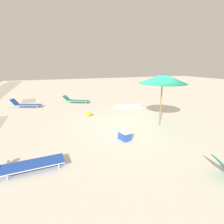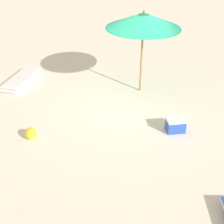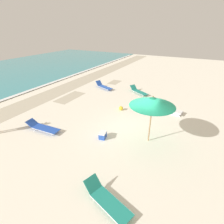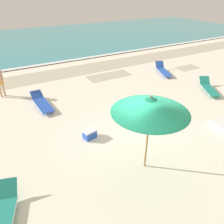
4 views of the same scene
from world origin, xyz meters
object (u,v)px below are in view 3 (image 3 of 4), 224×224
object	(u,v)px
sun_lounger_beside_umbrella	(43,127)
beach_ball	(121,108)
lounger_stack	(169,110)
sun_lounger_near_water_right	(104,86)
cooler_box	(103,135)
beach_umbrella	(153,102)
sun_lounger_under_umbrella	(107,200)
sun_lounger_near_water_left	(139,91)

from	to	relation	value
sun_lounger_beside_umbrella	beach_ball	distance (m)	5.60
lounger_stack	beach_ball	world-z (taller)	beach_ball
lounger_stack	sun_lounger_near_water_right	xyz separation A→B (m)	(2.47, 6.92, 0.10)
lounger_stack	cooler_box	xyz separation A→B (m)	(-5.09, 2.62, 0.07)
cooler_box	lounger_stack	bearing A→B (deg)	-39.44
beach_umbrella	sun_lounger_near_water_right	bearing A→B (deg)	45.11
beach_umbrella	cooler_box	distance (m)	3.32
lounger_stack	cooler_box	world-z (taller)	cooler_box
sun_lounger_under_umbrella	beach_ball	bearing A→B (deg)	39.71
sun_lounger_near_water_left	cooler_box	bearing A→B (deg)	-143.98
cooler_box	sun_lounger_under_umbrella	bearing A→B (deg)	-160.01
beach_umbrella	lounger_stack	distance (m)	4.71
beach_umbrella	sun_lounger_under_umbrella	xyz separation A→B (m)	(-4.40, 0.18, -2.11)
sun_lounger_near_water_right	cooler_box	distance (m)	8.70
beach_ball	sun_lounger_near_water_left	bearing A→B (deg)	0.86
lounger_stack	sun_lounger_under_umbrella	size ratio (longest dim) A/B	0.95
sun_lounger_under_umbrella	sun_lounger_near_water_left	distance (m)	11.64
sun_lounger_near_water_right	beach_ball	world-z (taller)	sun_lounger_near_water_right
sun_lounger_beside_umbrella	lounger_stack	bearing A→B (deg)	-48.69
lounger_stack	cooler_box	distance (m)	5.73
beach_umbrella	sun_lounger_beside_umbrella	distance (m)	6.61
sun_lounger_near_water_right	lounger_stack	bearing A→B (deg)	-87.92
beach_umbrella	beach_ball	bearing A→B (deg)	46.53
sun_lounger_near_water_right	cooler_box	size ratio (longest dim) A/B	3.80
sun_lounger_beside_umbrella	sun_lounger_near_water_right	bearing A→B (deg)	1.67
lounger_stack	beach_ball	size ratio (longest dim) A/B	6.41
lounger_stack	sun_lounger_near_water_left	bearing A→B (deg)	60.19
sun_lounger_near_water_right	beach_umbrella	bearing A→B (deg)	-113.14
beach_umbrella	sun_lounger_near_water_left	world-z (taller)	beach_umbrella
beach_umbrella	beach_ball	size ratio (longest dim) A/B	8.48
sun_lounger_near_water_left	beach_ball	size ratio (longest dim) A/B	6.71
sun_lounger_under_umbrella	sun_lounger_near_water_right	distance (m)	12.78
lounger_stack	sun_lounger_under_umbrella	distance (m)	8.56
sun_lounger_near_water_left	sun_lounger_beside_umbrella	bearing A→B (deg)	-167.34
sun_lounger_under_umbrella	lounger_stack	bearing A→B (deg)	15.53
sun_lounger_beside_umbrella	sun_lounger_under_umbrella	bearing A→B (deg)	-116.20
lounger_stack	sun_lounger_beside_umbrella	xyz separation A→B (m)	(-6.07, 6.23, 0.08)
beach_umbrella	sun_lounger_beside_umbrella	size ratio (longest dim) A/B	1.18
sun_lounger_near_water_left	beach_ball	xyz separation A→B (m)	(-4.06, -0.06, -0.06)
sun_lounger_under_umbrella	beach_umbrella	bearing A→B (deg)	16.19
beach_umbrella	sun_lounger_near_water_right	size ratio (longest dim) A/B	1.23
sun_lounger_under_umbrella	cooler_box	world-z (taller)	sun_lounger_under_umbrella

